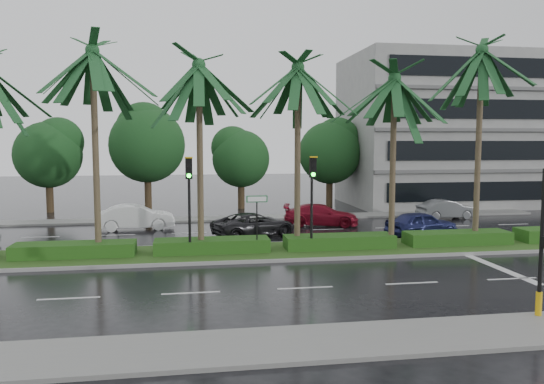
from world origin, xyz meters
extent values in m
plane|color=black|center=(0.00, 0.00, 0.00)|extent=(120.00, 120.00, 0.00)
cube|color=slate|center=(0.00, -10.20, 0.06)|extent=(40.00, 2.40, 0.12)
cube|color=slate|center=(0.00, 12.00, 0.06)|extent=(40.00, 2.00, 0.12)
cube|color=gray|center=(0.00, 1.00, 0.07)|extent=(36.00, 4.00, 0.14)
cube|color=#294C19|center=(0.00, 1.00, 0.14)|extent=(35.60, 3.70, 0.02)
cube|color=#164313|center=(-9.00, 1.00, 0.45)|extent=(5.20, 1.40, 0.60)
cube|color=#164313|center=(-3.00, 1.00, 0.45)|extent=(5.20, 1.40, 0.60)
cube|color=#164313|center=(3.00, 1.00, 0.45)|extent=(5.20, 1.40, 0.60)
cube|color=#164313|center=(9.00, 1.00, 0.45)|extent=(5.20, 1.40, 0.60)
cube|color=silver|center=(-12.00, 7.00, 0.01)|extent=(2.00, 0.12, 0.01)
cube|color=silver|center=(-8.00, -5.00, 0.01)|extent=(2.00, 0.12, 0.01)
cube|color=silver|center=(-8.00, 7.00, 0.01)|extent=(2.00, 0.12, 0.01)
cube|color=silver|center=(-4.00, -5.00, 0.01)|extent=(2.00, 0.12, 0.01)
cube|color=silver|center=(-4.00, 7.00, 0.01)|extent=(2.00, 0.12, 0.01)
cube|color=silver|center=(0.00, -5.00, 0.01)|extent=(2.00, 0.12, 0.01)
cube|color=silver|center=(0.00, 7.00, 0.01)|extent=(2.00, 0.12, 0.01)
cube|color=silver|center=(4.00, -5.00, 0.01)|extent=(2.00, 0.12, 0.01)
cube|color=silver|center=(4.00, 7.00, 0.01)|extent=(2.00, 0.12, 0.01)
cube|color=silver|center=(8.00, -5.00, 0.01)|extent=(2.00, 0.12, 0.01)
cube|color=silver|center=(8.00, 7.00, 0.01)|extent=(2.00, 0.12, 0.01)
cube|color=silver|center=(12.00, 7.00, 0.01)|extent=(2.00, 0.12, 0.01)
cube|color=silver|center=(16.00, 7.00, 0.01)|extent=(2.00, 0.12, 0.01)
cube|color=silver|center=(8.50, -3.00, 0.01)|extent=(0.40, 6.00, 0.01)
cylinder|color=#483E29|center=(-8.00, 1.10, 4.60)|extent=(0.28, 0.28, 8.90)
cylinder|color=#483E29|center=(-8.00, 1.10, 0.37)|extent=(0.40, 0.40, 0.44)
cylinder|color=#483E29|center=(-3.50, 0.90, 4.33)|extent=(0.28, 0.28, 8.36)
cylinder|color=#483E29|center=(-3.50, 0.90, 0.37)|extent=(0.40, 0.40, 0.44)
cylinder|color=#483E29|center=(1.00, 1.20, 4.35)|extent=(0.28, 0.28, 8.40)
cylinder|color=#483E29|center=(1.00, 1.20, 0.37)|extent=(0.40, 0.40, 0.44)
cylinder|color=#483E29|center=(5.50, 0.80, 4.12)|extent=(0.28, 0.28, 7.95)
cylinder|color=#483E29|center=(5.50, 0.80, 0.37)|extent=(0.40, 0.40, 0.44)
cylinder|color=#483E29|center=(10.00, 1.10, 4.85)|extent=(0.28, 0.28, 9.41)
cylinder|color=#483E29|center=(10.00, 1.10, 0.37)|extent=(0.40, 0.40, 0.44)
cylinder|color=black|center=(6.00, -9.30, 1.82)|extent=(0.12, 0.12, 3.40)
cylinder|color=gold|center=(6.00, -9.30, 0.47)|extent=(0.18, 0.18, 0.70)
cylinder|color=black|center=(-4.00, 0.40, 1.85)|extent=(0.12, 0.12, 3.40)
cube|color=black|center=(-4.00, 0.22, 4.00)|extent=(0.30, 0.18, 0.90)
cube|color=gold|center=(-4.00, 0.10, 4.48)|extent=(0.34, 0.12, 0.06)
cylinder|color=black|center=(-4.00, 0.12, 4.30)|extent=(0.18, 0.04, 0.18)
cylinder|color=black|center=(-4.00, 0.12, 4.00)|extent=(0.18, 0.04, 0.18)
cylinder|color=#0CE519|center=(-4.00, 0.12, 3.70)|extent=(0.18, 0.04, 0.18)
cylinder|color=black|center=(1.50, 0.40, 1.85)|extent=(0.12, 0.12, 3.40)
cube|color=black|center=(1.50, 0.22, 4.00)|extent=(0.30, 0.18, 0.90)
cube|color=gold|center=(1.50, 0.10, 4.48)|extent=(0.34, 0.12, 0.06)
cylinder|color=black|center=(1.50, 0.12, 4.30)|extent=(0.18, 0.04, 0.18)
cylinder|color=black|center=(1.50, 0.12, 4.00)|extent=(0.18, 0.04, 0.18)
cylinder|color=#0CE519|center=(1.50, 0.12, 3.70)|extent=(0.18, 0.04, 0.18)
cylinder|color=black|center=(-1.00, 0.50, 1.45)|extent=(0.06, 0.06, 2.60)
cube|color=#0C5926|center=(-1.00, 0.47, 2.60)|extent=(0.95, 0.04, 0.30)
cube|color=white|center=(-1.00, 0.45, 2.60)|extent=(0.85, 0.01, 0.22)
cylinder|color=#342818|center=(-14.00, 17.50, 1.16)|extent=(0.52, 0.52, 2.33)
sphere|color=#163C1B|center=(-14.00, 17.50, 4.19)|extent=(4.79, 4.79, 4.79)
sphere|color=#163C1B|center=(-14.00, 17.80, 5.12)|extent=(3.59, 3.59, 3.59)
cylinder|color=#342818|center=(-7.00, 17.50, 1.36)|extent=(0.52, 0.52, 2.72)
sphere|color=#163C1B|center=(-7.00, 17.50, 4.90)|extent=(5.59, 5.59, 5.59)
sphere|color=#163C1B|center=(-7.00, 17.80, 5.98)|extent=(4.20, 4.20, 4.20)
cylinder|color=#342818|center=(0.00, 17.50, 1.07)|extent=(0.52, 0.52, 2.13)
sphere|color=#163C1B|center=(0.00, 17.50, 3.84)|extent=(4.39, 4.39, 4.39)
sphere|color=#163C1B|center=(0.00, 17.80, 4.69)|extent=(3.29, 3.29, 3.29)
cylinder|color=#342818|center=(7.00, 17.50, 1.19)|extent=(0.52, 0.52, 2.37)
sphere|color=#163C1B|center=(7.00, 17.50, 4.27)|extent=(4.88, 4.88, 4.88)
sphere|color=#163C1B|center=(7.00, 17.80, 5.22)|extent=(3.66, 3.66, 3.66)
cylinder|color=#342818|center=(14.00, 17.50, 1.06)|extent=(0.52, 0.52, 2.12)
sphere|color=#163C1B|center=(14.00, 17.50, 3.82)|extent=(4.37, 4.37, 4.37)
sphere|color=#163C1B|center=(14.00, 17.80, 4.67)|extent=(3.28, 3.28, 3.28)
cube|color=gray|center=(17.00, 18.00, 6.00)|extent=(16.00, 10.00, 12.00)
imported|color=white|center=(-7.10, 8.73, 0.74)|extent=(1.92, 4.60, 1.48)
imported|color=black|center=(-0.50, 5.44, 0.65)|extent=(3.76, 5.12, 1.29)
imported|color=maroon|center=(4.00, 8.43, 0.66)|extent=(2.88, 4.86, 1.32)
imported|color=navy|center=(8.50, 4.00, 0.69)|extent=(2.57, 4.32, 1.38)
imported|color=#57595C|center=(13.00, 9.88, 0.64)|extent=(1.69, 4.00, 1.28)
camera|label=1|loc=(-4.05, -22.93, 5.19)|focal=35.00mm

